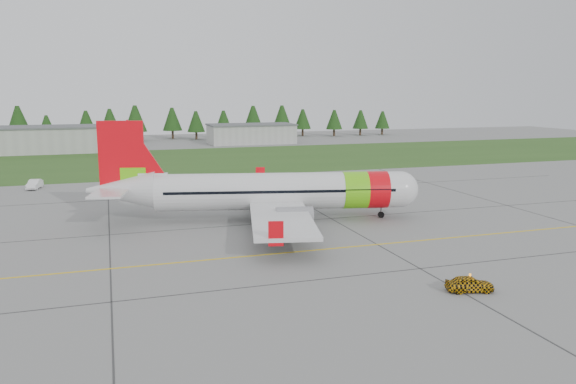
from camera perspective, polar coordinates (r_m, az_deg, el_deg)
name	(u,v)px	position (r m, az deg, el deg)	size (l,w,h in m)	color
ground	(309,281)	(45.06, 2.17, -8.99)	(320.00, 320.00, 0.00)	gray
aircraft	(272,192)	(65.08, -1.63, 0.04)	(37.83, 35.49, 11.60)	silver
follow_me_car	(470,269)	(44.30, 18.05, -7.43)	(1.43, 1.21, 3.54)	#EFAD0D
service_van	(34,175)	(94.65, -24.43, 1.60)	(1.51, 1.43, 4.34)	white
grass_strip	(180,161)	(123.73, -10.93, 3.13)	(320.00, 50.00, 0.03)	#30561E
taxi_guideline	(280,253)	(52.29, -0.85, -6.24)	(120.00, 0.25, 0.02)	gold
hangar_west	(42,140)	(151.22, -23.70, 4.85)	(32.00, 14.00, 6.00)	#A8A8A3
hangar_east	(251,134)	(163.32, -3.76, 5.87)	(24.00, 12.00, 5.20)	#A8A8A3
treeline	(157,124)	(178.84, -13.21, 6.77)	(160.00, 8.00, 10.00)	#1C3F14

